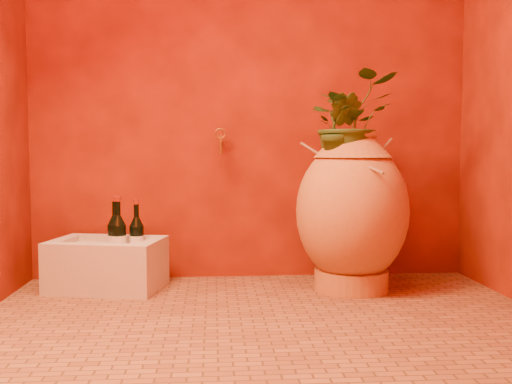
{
  "coord_description": "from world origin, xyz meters",
  "views": [
    {
      "loc": [
        -0.22,
        -2.29,
        0.73
      ],
      "look_at": [
        -0.02,
        0.35,
        0.54
      ],
      "focal_mm": 40.0,
      "sensor_mm": 36.0,
      "label": 1
    }
  ],
  "objects": [
    {
      "name": "floor",
      "position": [
        0.0,
        0.0,
        0.0
      ],
      "size": [
        2.5,
        2.5,
        0.0
      ],
      "primitive_type": "plane",
      "color": "brown",
      "rests_on": "ground"
    },
    {
      "name": "wall_back",
      "position": [
        0.0,
        1.0,
        1.25
      ],
      "size": [
        2.5,
        0.02,
        2.5
      ],
      "primitive_type": "cube",
      "color": "#571205",
      "rests_on": "ground"
    },
    {
      "name": "amphora",
      "position": [
        0.51,
        0.63,
        0.42
      ],
      "size": [
        0.78,
        0.78,
        0.84
      ],
      "rotation": [
        0.0,
        0.0,
        0.41
      ],
      "color": "#B27832",
      "rests_on": "floor"
    },
    {
      "name": "stone_basin",
      "position": [
        -0.78,
        0.74,
        0.13
      ],
      "size": [
        0.63,
        0.5,
        0.27
      ],
      "rotation": [
        0.0,
        0.0,
        -0.21
      ],
      "color": "beige",
      "rests_on": "floor"
    },
    {
      "name": "wine_bottle_a",
      "position": [
        -0.63,
        0.79,
        0.26
      ],
      "size": [
        0.08,
        0.08,
        0.33
      ],
      "color": "black",
      "rests_on": "stone_basin"
    },
    {
      "name": "wine_bottle_b",
      "position": [
        -0.72,
        0.74,
        0.27
      ],
      "size": [
        0.08,
        0.08,
        0.35
      ],
      "color": "black",
      "rests_on": "stone_basin"
    },
    {
      "name": "wine_bottle_c",
      "position": [
        -0.74,
        0.76,
        0.27
      ],
      "size": [
        0.08,
        0.08,
        0.35
      ],
      "color": "black",
      "rests_on": "stone_basin"
    },
    {
      "name": "wall_tap",
      "position": [
        -0.18,
        0.92,
        0.79
      ],
      "size": [
        0.06,
        0.13,
        0.15
      ],
      "color": "olive",
      "rests_on": "wall_back"
    },
    {
      "name": "plant_main",
      "position": [
        0.49,
        0.65,
        0.88
      ],
      "size": [
        0.56,
        0.53,
        0.51
      ],
      "primitive_type": "imported",
      "rotation": [
        0.0,
        0.0,
        0.34
      ],
      "color": "#27491A",
      "rests_on": "amphora"
    },
    {
      "name": "plant_side",
      "position": [
        0.43,
        0.57,
        0.84
      ],
      "size": [
        0.26,
        0.24,
        0.37
      ],
      "primitive_type": "imported",
      "rotation": [
        0.0,
        0.0,
        -0.48
      ],
      "color": "#27491A",
      "rests_on": "amphora"
    }
  ]
}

